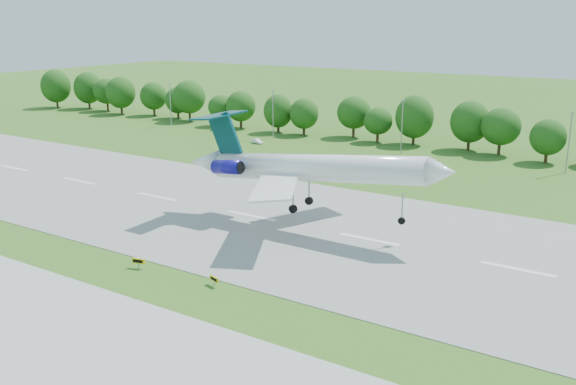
{
  "coord_description": "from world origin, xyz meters",
  "views": [
    {
      "loc": [
        36.3,
        -51.12,
        29.49
      ],
      "look_at": [
        -8.75,
        18.0,
        7.08
      ],
      "focal_mm": 40.0,
      "sensor_mm": 36.0,
      "label": 1
    }
  ],
  "objects_px": {
    "airliner": "(302,166)",
    "service_vehicle_a": "(257,141)",
    "service_vehicle_b": "(433,162)",
    "taxi_sign_left": "(139,261)"
  },
  "relations": [
    {
      "from": "airliner",
      "to": "service_vehicle_b",
      "type": "relative_size",
      "value": 10.59
    },
    {
      "from": "airliner",
      "to": "service_vehicle_a",
      "type": "relative_size",
      "value": 12.46
    },
    {
      "from": "taxi_sign_left",
      "to": "service_vehicle_b",
      "type": "xyz_separation_m",
      "value": [
        9.23,
        74.55,
        -0.25
      ]
    },
    {
      "from": "service_vehicle_a",
      "to": "service_vehicle_b",
      "type": "xyz_separation_m",
      "value": [
        44.71,
        0.71,
        0.12
      ]
    },
    {
      "from": "service_vehicle_a",
      "to": "airliner",
      "type": "bearing_deg",
      "value": -121.57
    },
    {
      "from": "taxi_sign_left",
      "to": "service_vehicle_a",
      "type": "height_order",
      "value": "taxi_sign_left"
    },
    {
      "from": "airliner",
      "to": "service_vehicle_a",
      "type": "bearing_deg",
      "value": 128.4
    },
    {
      "from": "service_vehicle_b",
      "to": "taxi_sign_left",
      "type": "bearing_deg",
      "value": -173.28
    },
    {
      "from": "taxi_sign_left",
      "to": "service_vehicle_a",
      "type": "bearing_deg",
      "value": 101.07
    },
    {
      "from": "airliner",
      "to": "service_vehicle_b",
      "type": "bearing_deg",
      "value": 85.57
    }
  ]
}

